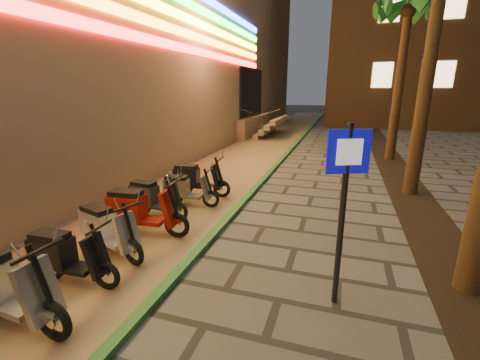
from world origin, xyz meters
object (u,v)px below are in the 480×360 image
(scooter_8, at_px, (185,189))
(scooter_3, at_px, (1,286))
(pedestrian_sign, at_px, (344,193))
(scooter_9, at_px, (195,179))
(scooter_6, at_px, (139,210))
(scooter_5, at_px, (106,229))
(scooter_7, at_px, (152,197))
(scooter_4, at_px, (65,255))

(scooter_8, bearing_deg, scooter_3, -98.14)
(pedestrian_sign, relative_size, scooter_9, 1.56)
(scooter_6, relative_size, scooter_9, 1.07)
(scooter_3, bearing_deg, scooter_6, 91.27)
(scooter_3, distance_m, scooter_5, 2.00)
(scooter_5, xyz_separation_m, scooter_7, (-0.19, 1.87, -0.02))
(pedestrian_sign, bearing_deg, scooter_6, 140.91)
(scooter_4, height_order, scooter_6, scooter_6)
(pedestrian_sign, distance_m, scooter_4, 4.38)
(scooter_4, relative_size, scooter_6, 0.87)
(pedestrian_sign, bearing_deg, scooter_3, 179.49)
(scooter_3, relative_size, scooter_8, 1.21)
(scooter_6, relative_size, scooter_7, 1.13)
(scooter_4, bearing_deg, scooter_3, -93.24)
(pedestrian_sign, relative_size, scooter_5, 1.61)
(pedestrian_sign, distance_m, scooter_3, 4.66)
(pedestrian_sign, height_order, scooter_5, pedestrian_sign)
(scooter_3, height_order, scooter_5, scooter_3)
(scooter_8, bearing_deg, scooter_9, 91.29)
(scooter_6, height_order, scooter_9, scooter_6)
(scooter_4, relative_size, scooter_9, 0.93)
(scooter_5, distance_m, scooter_6, 0.91)
(scooter_5, relative_size, scooter_7, 1.03)
(scooter_9, bearing_deg, scooter_4, -95.87)
(scooter_6, bearing_deg, pedestrian_sign, -20.91)
(pedestrian_sign, distance_m, scooter_8, 5.12)
(scooter_5, distance_m, scooter_8, 2.80)
(scooter_3, xyz_separation_m, scooter_7, (-0.21, 3.87, -0.08))
(scooter_9, bearing_deg, scooter_3, -95.89)
(pedestrian_sign, xyz_separation_m, scooter_9, (-4.06, 3.85, -1.18))
(pedestrian_sign, xyz_separation_m, scooter_6, (-4.07, 1.12, -1.15))
(scooter_3, xyz_separation_m, scooter_9, (0.09, 5.64, -0.05))
(pedestrian_sign, xyz_separation_m, scooter_8, (-3.96, 3.00, -1.24))
(scooter_4, bearing_deg, scooter_8, 85.06)
(scooter_8, bearing_deg, scooter_4, -98.49)
(pedestrian_sign, xyz_separation_m, scooter_4, (-4.14, -0.78, -1.22))
(pedestrian_sign, relative_size, scooter_4, 1.69)
(scooter_4, xyz_separation_m, scooter_7, (-0.23, 2.87, 0.01))
(scooter_5, bearing_deg, scooter_9, 105.16)
(scooter_5, distance_m, scooter_9, 3.64)
(scooter_5, bearing_deg, scooter_8, 102.47)
(pedestrian_sign, bearing_deg, scooter_9, 112.78)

